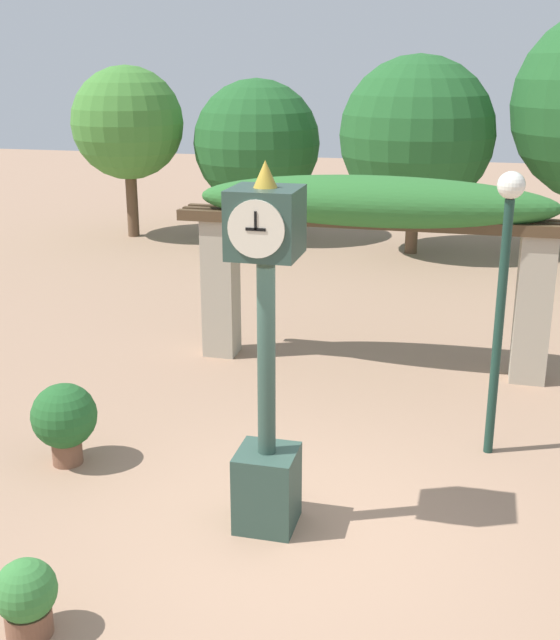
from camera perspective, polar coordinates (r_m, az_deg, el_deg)
name	(u,v)px	position (r m, az deg, el deg)	size (l,w,h in m)	color
ground_plane	(302,531)	(7.68, 1.54, -14.80)	(60.00, 60.00, 0.00)	#9E7A60
pedestal_clock	(266,364)	(7.07, -0.98, -3.18)	(0.58, 0.62, 3.39)	#2D473D
pergola	(373,221)	(11.00, 6.61, 7.02)	(5.42, 1.06, 2.71)	#A89E89
potted_plant_near_left	(64,419)	(8.90, -15.09, -6.78)	(0.70, 0.70, 0.91)	brown
potted_plant_near_right	(26,597)	(6.62, -17.61, -18.24)	(0.48, 0.48, 0.63)	brown
lamp_post	(504,269)	(8.64, 15.63, 3.52)	(0.28, 0.28, 3.11)	#19382D
tree_line	(532,126)	(18.48, 17.48, 13.01)	(17.43, 4.76, 5.33)	brown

